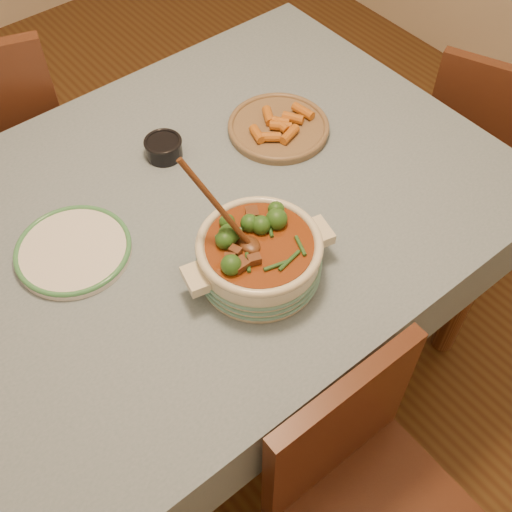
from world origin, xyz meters
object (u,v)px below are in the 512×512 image
(condiment_bowl, at_px, (163,147))
(chair_right, at_px, (485,142))
(chair_near, at_px, (362,490))
(dining_table, at_px, (170,249))
(white_plate, at_px, (73,250))
(stew_casserole, at_px, (259,255))
(fried_plate, at_px, (278,126))

(condiment_bowl, xyz_separation_m, chair_right, (1.01, -0.33, -0.33))
(condiment_bowl, distance_m, chair_near, 0.94)
(dining_table, height_order, condiment_bowl, condiment_bowl)
(white_plate, relative_size, chair_near, 0.38)
(stew_casserole, bearing_deg, white_plate, 133.46)
(white_plate, xyz_separation_m, fried_plate, (0.62, 0.03, 0.01))
(white_plate, height_order, fried_plate, fried_plate)
(white_plate, bearing_deg, dining_table, -15.21)
(fried_plate, bearing_deg, white_plate, -177.55)
(dining_table, xyz_separation_m, white_plate, (-0.21, 0.06, 0.10))
(dining_table, xyz_separation_m, condiment_bowl, (0.13, 0.20, 0.12))
(white_plate, height_order, condiment_bowl, condiment_bowl)
(fried_plate, xyz_separation_m, chair_right, (0.72, -0.21, -0.31))
(condiment_bowl, xyz_separation_m, fried_plate, (0.29, -0.11, -0.01))
(stew_casserole, relative_size, condiment_bowl, 2.89)
(condiment_bowl, distance_m, chair_right, 1.11)
(chair_near, distance_m, chair_right, 1.24)
(white_plate, relative_size, fried_plate, 1.08)
(condiment_bowl, bearing_deg, fried_plate, -21.43)
(dining_table, bearing_deg, condiment_bowl, 56.97)
(condiment_bowl, bearing_deg, dining_table, -123.03)
(chair_near, relative_size, chair_right, 1.01)
(stew_casserole, height_order, chair_right, stew_casserole)
(dining_table, relative_size, chair_near, 2.05)
(condiment_bowl, distance_m, fried_plate, 0.31)
(stew_casserole, distance_m, white_plate, 0.42)
(stew_casserole, xyz_separation_m, chair_right, (1.05, 0.12, -0.36))
(white_plate, bearing_deg, chair_near, -72.71)
(dining_table, bearing_deg, fried_plate, 11.46)
(condiment_bowl, height_order, chair_right, chair_right)
(white_plate, distance_m, chair_near, 0.83)
(fried_plate, bearing_deg, dining_table, -168.54)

